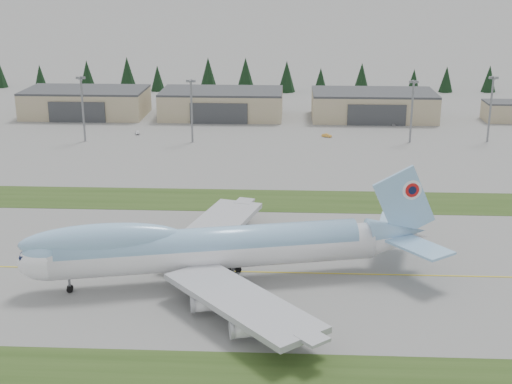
# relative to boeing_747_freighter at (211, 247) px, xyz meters

# --- Properties ---
(ground) EXTENTS (7000.00, 7000.00, 0.00)m
(ground) POSITION_rel_boeing_747_freighter_xyz_m (2.35, 4.73, -7.10)
(ground) COLOR slate
(ground) RESTS_ON ground
(grass_strip_near) EXTENTS (400.00, 14.00, 0.08)m
(grass_strip_near) POSITION_rel_boeing_747_freighter_xyz_m (2.35, -33.27, -7.10)
(grass_strip_near) COLOR #2B4318
(grass_strip_near) RESTS_ON ground
(grass_strip_far) EXTENTS (400.00, 18.00, 0.08)m
(grass_strip_far) POSITION_rel_boeing_747_freighter_xyz_m (2.35, 49.73, -7.10)
(grass_strip_far) COLOR #2B4318
(grass_strip_far) RESTS_ON ground
(taxiway_line_main) EXTENTS (400.00, 0.40, 0.02)m
(taxiway_line_main) POSITION_rel_boeing_747_freighter_xyz_m (2.35, 4.73, -7.10)
(taxiway_line_main) COLOR gold
(taxiway_line_main) RESTS_ON ground
(boeing_747_freighter) EXTENTS (81.99, 68.84, 21.52)m
(boeing_747_freighter) POSITION_rel_boeing_747_freighter_xyz_m (0.00, 0.00, 0.00)
(boeing_747_freighter) COLOR white
(boeing_747_freighter) RESTS_ON ground
(hangar_left) EXTENTS (48.00, 26.60, 10.80)m
(hangar_left) POSITION_rel_boeing_747_freighter_xyz_m (-67.65, 154.63, -1.71)
(hangar_left) COLOR tan
(hangar_left) RESTS_ON ground
(hangar_center) EXTENTS (48.00, 26.60, 10.80)m
(hangar_center) POSITION_rel_boeing_747_freighter_xyz_m (-12.65, 154.63, -1.71)
(hangar_center) COLOR tan
(hangar_center) RESTS_ON ground
(hangar_right) EXTENTS (48.00, 26.60, 10.80)m
(hangar_right) POSITION_rel_boeing_747_freighter_xyz_m (47.35, 154.63, -1.71)
(hangar_right) COLOR tan
(hangar_right) RESTS_ON ground
(control_shed) EXTENTS (14.00, 12.00, 7.60)m
(control_shed) POSITION_rel_boeing_747_freighter_xyz_m (97.35, 152.73, -3.30)
(control_shed) COLOR tan
(control_shed) RESTS_ON ground
(floodlight_masts) EXTENTS (202.42, 10.10, 24.69)m
(floodlight_masts) POSITION_rel_boeing_747_freighter_xyz_m (10.91, 113.49, 8.80)
(floodlight_masts) COLOR slate
(floodlight_masts) RESTS_ON ground
(service_vehicle_a) EXTENTS (2.42, 3.78, 1.20)m
(service_vehicle_a) POSITION_rel_boeing_747_freighter_xyz_m (-40.33, 122.74, -7.10)
(service_vehicle_a) COLOR white
(service_vehicle_a) RESTS_ON ground
(service_vehicle_b) EXTENTS (3.78, 2.81, 1.19)m
(service_vehicle_b) POSITION_rel_boeing_747_freighter_xyz_m (27.74, 121.75, -7.10)
(service_vehicle_b) COLOR gold
(service_vehicle_b) RESTS_ON ground
(service_vehicle_c) EXTENTS (2.37, 4.53, 1.25)m
(service_vehicle_c) POSITION_rel_boeing_747_freighter_xyz_m (53.74, 142.85, -7.10)
(service_vehicle_c) COLOR #A2A2A7
(service_vehicle_c) RESTS_ON ground
(conifer_belt) EXTENTS (272.83, 15.10, 16.19)m
(conifer_belt) POSITION_rel_boeing_747_freighter_xyz_m (-4.54, 216.72, 0.01)
(conifer_belt) COLOR black
(conifer_belt) RESTS_ON ground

